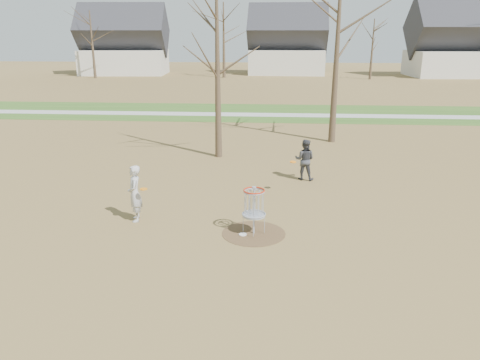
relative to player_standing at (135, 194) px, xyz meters
name	(u,v)px	position (x,y,z in m)	size (l,w,h in m)	color
ground	(254,233)	(3.58, -0.71, -0.85)	(160.00, 160.00, 0.00)	brown
green_band	(267,113)	(3.58, 20.29, -0.85)	(160.00, 8.00, 0.01)	#2D5119
footpath	(267,115)	(3.58, 19.29, -0.84)	(160.00, 1.50, 0.01)	#9E9E99
dirt_circle	(254,233)	(3.58, -0.71, -0.85)	(1.80, 1.80, 0.01)	#47331E
player_standing	(135,194)	(0.00, 0.00, 0.00)	(0.62, 0.41, 1.71)	#B2B2B2
player_throwing	(305,160)	(5.27, 4.54, -0.06)	(0.77, 0.60, 1.58)	#393A3E
disc_grounded	(243,234)	(3.28, -0.85, -0.83)	(0.22, 0.22, 0.02)	silver
discs_in_play	(228,174)	(2.66, 1.35, 0.27)	(4.64, 3.23, 0.12)	orange
disc_golf_basket	(254,203)	(3.58, -0.71, 0.06)	(0.64, 0.64, 1.35)	#9EA3AD
bare_trees	(290,33)	(5.36, 35.08, 4.49)	(52.62, 44.98, 9.00)	#382B1E
houses_row	(305,48)	(7.90, 51.85, 2.67)	(56.51, 10.01, 7.26)	silver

